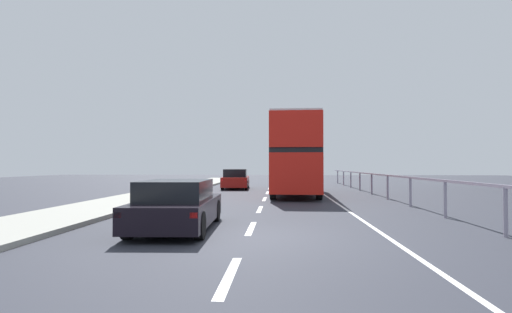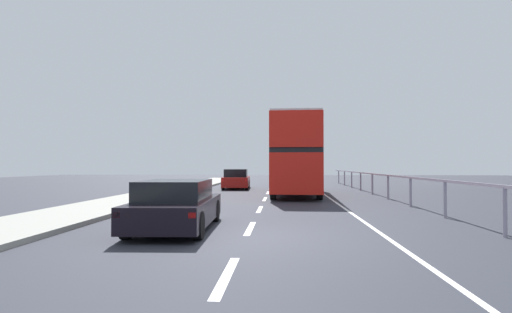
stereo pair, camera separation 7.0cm
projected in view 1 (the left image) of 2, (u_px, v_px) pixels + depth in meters
The scene contains 7 objects.
ground_plane at pixel (247, 239), 9.66m from camera, with size 74.54×120.00×0.10m, color #2A2C35.
near_sidewalk_kerb at pixel (0, 231), 10.02m from camera, with size 2.96×80.00×0.14m, color gray.
lane_paint_markings at pixel (306, 203), 18.24m from camera, with size 3.41×46.00×0.01m.
bridge_side_railing at pixel (398, 181), 18.30m from camera, with size 0.10×42.00×1.22m.
double_decker_bus_red at pixel (296, 155), 23.58m from camera, with size 2.81×10.36×4.27m.
hatchback_car_near at pixel (177, 205), 10.70m from camera, with size 1.98×4.48×1.29m.
sedan_car_ahead at pixel (236, 179), 29.13m from camera, with size 1.98×4.57×1.40m.
Camera 1 is at (0.78, -9.67, 1.69)m, focal length 28.78 mm.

